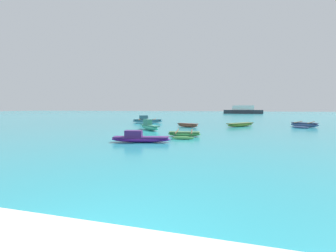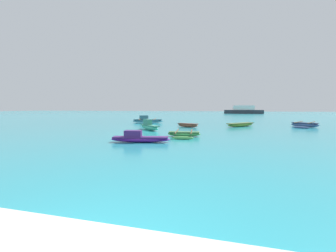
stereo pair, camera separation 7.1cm
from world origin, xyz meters
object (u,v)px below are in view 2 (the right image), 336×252
at_px(moored_boat_2, 241,125).
at_px(moored_boat_6, 149,126).
at_px(moored_boat_3, 184,134).
at_px(moored_boat_5, 147,120).
at_px(moored_boat_1, 139,138).
at_px(distant_ferry, 243,110).
at_px(moored_boat_0, 188,125).
at_px(moored_boat_4, 305,125).

distance_m(moored_boat_2, moored_boat_6, 9.82).
xyz_separation_m(moored_boat_3, moored_boat_5, (-7.20, 12.29, 0.14)).
bearing_deg(moored_boat_1, distant_ferry, 69.53).
distance_m(moored_boat_0, moored_boat_1, 10.45).
relative_size(moored_boat_2, moored_boat_5, 0.77).
height_order(moored_boat_2, moored_boat_5, moored_boat_5).
bearing_deg(moored_boat_6, moored_boat_4, 70.80).
relative_size(moored_boat_4, distant_ferry, 0.33).
bearing_deg(moored_boat_0, moored_boat_5, 164.20).
xyz_separation_m(moored_boat_5, moored_boat_6, (3.38, -8.65, 0.01)).
relative_size(moored_boat_0, moored_boat_1, 0.69).
height_order(moored_boat_3, moored_boat_6, moored_boat_6).
bearing_deg(moored_boat_3, moored_boat_0, 90.27).
bearing_deg(moored_boat_5, moored_boat_2, -26.76).
relative_size(moored_boat_1, moored_boat_3, 1.03).
bearing_deg(distant_ferry, moored_boat_2, -93.83).
height_order(moored_boat_0, moored_boat_3, moored_boat_0).
bearing_deg(moored_boat_4, moored_boat_3, -107.85).
xyz_separation_m(moored_boat_0, moored_boat_1, (-0.95, -10.40, 0.02)).
bearing_deg(moored_boat_2, moored_boat_3, -162.96).
xyz_separation_m(moored_boat_3, distant_ferry, (7.63, 61.70, 0.90)).
height_order(moored_boat_2, moored_boat_6, moored_boat_6).
bearing_deg(distant_ferry, moored_boat_3, -97.05).
distance_m(moored_boat_2, moored_boat_4, 6.24).
bearing_deg(moored_boat_5, moored_boat_0, -51.65).
height_order(moored_boat_6, distant_ferry, distant_ferry).
height_order(moored_boat_1, moored_boat_4, moored_boat_1).
xyz_separation_m(moored_boat_1, distant_ferry, (9.60, 64.87, 0.84)).
distance_m(moored_boat_6, distant_ferry, 59.19).
relative_size(moored_boat_6, distant_ferry, 0.22).
distance_m(moored_boat_3, moored_boat_5, 14.24).
height_order(moored_boat_0, moored_boat_5, moored_boat_5).
height_order(moored_boat_4, moored_boat_5, moored_boat_5).
relative_size(moored_boat_2, moored_boat_6, 1.27).
height_order(moored_boat_4, distant_ferry, distant_ferry).
height_order(moored_boat_1, moored_boat_6, moored_boat_6).
relative_size(moored_boat_0, moored_boat_2, 0.70).
bearing_deg(moored_boat_0, moored_boat_4, 38.32).
height_order(moored_boat_4, moored_boat_6, moored_boat_6).
bearing_deg(moored_boat_3, moored_boat_4, 37.03).
bearing_deg(moored_boat_5, moored_boat_6, -81.08).
xyz_separation_m(moored_boat_0, moored_boat_6, (-2.80, -3.60, 0.11)).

